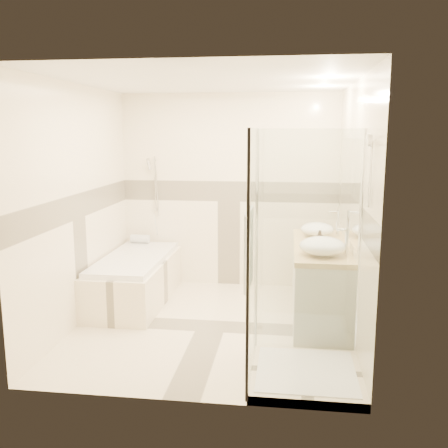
# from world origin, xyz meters

# --- Properties ---
(room) EXTENTS (2.82, 3.02, 2.52)m
(room) POSITION_xyz_m (0.06, 0.01, 1.26)
(room) COLOR beige
(room) RESTS_ON ground
(bathtub) EXTENTS (0.75, 1.70, 0.56)m
(bathtub) POSITION_xyz_m (-1.02, 0.65, 0.31)
(bathtub) COLOR #F6E6C5
(bathtub) RESTS_ON ground
(vanity) EXTENTS (0.58, 1.62, 0.85)m
(vanity) POSITION_xyz_m (1.12, 0.30, 0.43)
(vanity) COLOR white
(vanity) RESTS_ON ground
(shower_enclosure) EXTENTS (0.96, 0.93, 2.04)m
(shower_enclosure) POSITION_xyz_m (0.83, -0.97, 0.51)
(shower_enclosure) COLOR #F6E6C5
(shower_enclosure) RESTS_ON ground
(vessel_sink_near) EXTENTS (0.38, 0.38, 0.15)m
(vessel_sink_near) POSITION_xyz_m (1.10, 0.74, 0.93)
(vessel_sink_near) COLOR white
(vessel_sink_near) RESTS_ON vanity
(vessel_sink_far) EXTENTS (0.44, 0.44, 0.18)m
(vessel_sink_far) POSITION_xyz_m (1.10, -0.18, 0.94)
(vessel_sink_far) COLOR white
(vessel_sink_far) RESTS_ON vanity
(faucet_near) EXTENTS (0.12, 0.03, 0.30)m
(faucet_near) POSITION_xyz_m (1.32, 0.74, 1.02)
(faucet_near) COLOR silver
(faucet_near) RESTS_ON vanity
(faucet_far) EXTENTS (0.11, 0.03, 0.27)m
(faucet_far) POSITION_xyz_m (1.32, -0.18, 1.01)
(faucet_far) COLOR silver
(faucet_far) RESTS_ON vanity
(amenity_bottle_a) EXTENTS (0.09, 0.09, 0.15)m
(amenity_bottle_a) POSITION_xyz_m (1.10, 0.18, 0.93)
(amenity_bottle_a) COLOR black
(amenity_bottle_a) RESTS_ON vanity
(amenity_bottle_b) EXTENTS (0.16, 0.16, 0.15)m
(amenity_bottle_b) POSITION_xyz_m (1.10, 0.27, 0.93)
(amenity_bottle_b) COLOR black
(amenity_bottle_b) RESTS_ON vanity
(folded_towels) EXTENTS (0.14, 0.23, 0.07)m
(folded_towels) POSITION_xyz_m (1.10, 0.95, 0.89)
(folded_towels) COLOR silver
(folded_towels) RESTS_ON vanity
(rolled_towel) EXTENTS (0.24, 0.11, 0.11)m
(rolled_towel) POSITION_xyz_m (-1.17, 1.36, 0.62)
(rolled_towel) COLOR silver
(rolled_towel) RESTS_ON bathtub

